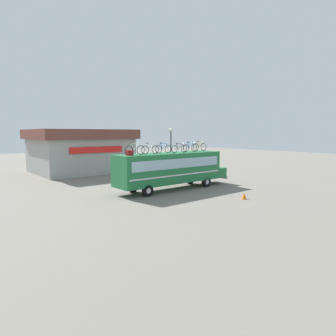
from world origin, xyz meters
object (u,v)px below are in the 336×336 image
luggage_bag_1 (129,153)px  rooftop_bicycle_3 (163,149)px  bus (172,168)px  rooftop_bicycle_4 (179,149)px  rooftop_bicycle_1 (135,150)px  street_lamp (171,146)px  rooftop_bicycle_6 (200,147)px  rooftop_bicycle_2 (150,149)px  rooftop_bicycle_5 (190,148)px  traffic_cone (244,196)px

luggage_bag_1 → rooftop_bicycle_3: rooftop_bicycle_3 is taller
bus → rooftop_bicycle_4: size_ratio=6.61×
rooftop_bicycle_1 → rooftop_bicycle_4: 4.50m
rooftop_bicycle_3 → street_lamp: bearing=45.4°
luggage_bag_1 → rooftop_bicycle_6: rooftop_bicycle_6 is taller
rooftop_bicycle_2 → rooftop_bicycle_3: size_ratio=1.01×
rooftop_bicycle_3 → rooftop_bicycle_5: bearing=-2.3°
rooftop_bicycle_5 → rooftop_bicycle_2: bearing=-178.6°
rooftop_bicycle_5 → rooftop_bicycle_6: rooftop_bicycle_6 is taller
rooftop_bicycle_2 → rooftop_bicycle_3: (1.55, 0.24, -0.00)m
traffic_cone → street_lamp: bearing=76.2°
traffic_cone → rooftop_bicycle_4: bearing=99.6°
rooftop_bicycle_1 → rooftop_bicycle_2: bearing=4.2°
luggage_bag_1 → street_lamp: street_lamp is taller
bus → rooftop_bicycle_6: (3.74, 0.33, 1.73)m
rooftop_bicycle_2 → traffic_cone: 8.25m
rooftop_bicycle_2 → rooftop_bicycle_6: size_ratio=0.95×
bus → street_lamp: bearing=50.8°
luggage_bag_1 → rooftop_bicycle_5: size_ratio=0.27×
rooftop_bicycle_1 → traffic_cone: rooftop_bicycle_1 is taller
traffic_cone → bus: bearing=104.9°
rooftop_bicycle_2 → street_lamp: bearing=39.4°
rooftop_bicycle_2 → rooftop_bicycle_5: bearing=1.4°
rooftop_bicycle_5 → rooftop_bicycle_6: size_ratio=0.95×
rooftop_bicycle_6 → bus: bearing=-174.9°
rooftop_bicycle_2 → rooftop_bicycle_3: rooftop_bicycle_2 is taller
bus → rooftop_bicycle_4: 1.82m
rooftop_bicycle_3 → luggage_bag_1: bearing=-173.9°
bus → rooftop_bicycle_6: rooftop_bicycle_6 is taller
rooftop_bicycle_6 → street_lamp: (0.94, 5.40, -0.14)m
street_lamp → rooftop_bicycle_4: bearing=-124.0°
rooftop_bicycle_1 → rooftop_bicycle_5: (6.12, 0.23, -0.02)m
rooftop_bicycle_5 → bus: bearing=-177.0°
rooftop_bicycle_3 → traffic_cone: bearing=-69.8°
rooftop_bicycle_3 → rooftop_bicycle_6: (4.49, 0.09, 0.03)m
rooftop_bicycle_1 → rooftop_bicycle_6: (7.59, 0.44, -0.00)m
rooftop_bicycle_6 → street_lamp: bearing=80.2°
rooftop_bicycle_4 → luggage_bag_1: bearing=179.1°
bus → traffic_cone: size_ratio=23.56×
rooftop_bicycle_1 → traffic_cone: size_ratio=3.79×
rooftop_bicycle_3 → rooftop_bicycle_4: rooftop_bicycle_3 is taller
luggage_bag_1 → rooftop_bicycle_4: 5.03m
rooftop_bicycle_3 → rooftop_bicycle_6: size_ratio=0.94×
bus → rooftop_bicycle_2: bearing=179.8°
bus → rooftop_bicycle_1: 4.22m
rooftop_bicycle_4 → rooftop_bicycle_6: rooftop_bicycle_6 is taller
traffic_cone → street_lamp: street_lamp is taller
rooftop_bicycle_6 → rooftop_bicycle_4: bearing=-169.7°
rooftop_bicycle_1 → rooftop_bicycle_3: 3.12m
rooftop_bicycle_2 → luggage_bag_1: bearing=-175.9°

